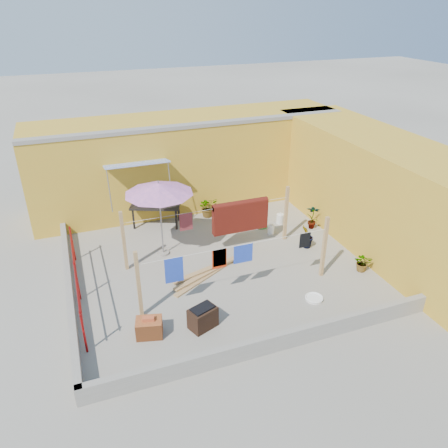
% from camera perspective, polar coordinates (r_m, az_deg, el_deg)
% --- Properties ---
extents(ground, '(80.00, 80.00, 0.00)m').
position_cam_1_polar(ground, '(12.58, -0.63, -5.55)').
color(ground, '#9E998E').
rests_on(ground, ground).
extents(wall_back, '(11.00, 3.27, 3.21)m').
position_cam_1_polar(wall_back, '(16.06, -4.71, 8.28)').
color(wall_back, gold).
rests_on(wall_back, ground).
extents(wall_right, '(2.40, 9.00, 3.20)m').
position_cam_1_polar(wall_right, '(14.25, 19.47, 4.18)').
color(wall_right, gold).
rests_on(wall_right, ground).
extents(parapet_front, '(8.30, 0.16, 0.44)m').
position_cam_1_polar(parapet_front, '(9.84, 6.71, -15.09)').
color(parapet_front, gray).
rests_on(parapet_front, ground).
extents(parapet_left, '(0.16, 7.30, 0.44)m').
position_cam_1_polar(parapet_left, '(11.96, -19.55, -8.05)').
color(parapet_left, gray).
rests_on(parapet_left, ground).
extents(red_railing, '(0.05, 4.20, 1.10)m').
position_cam_1_polar(red_railing, '(11.51, -18.75, -6.38)').
color(red_railing, maroon).
rests_on(red_railing, ground).
extents(clothesline_rig, '(5.09, 2.35, 1.80)m').
position_cam_1_polar(clothesline_rig, '(12.74, 1.70, 0.25)').
color(clothesline_rig, tan).
rests_on(clothesline_rig, ground).
extents(patio_umbrella, '(2.27, 2.27, 2.35)m').
position_cam_1_polar(patio_umbrella, '(12.35, -8.52, 4.56)').
color(patio_umbrella, gray).
rests_on(patio_umbrella, ground).
extents(outdoor_table, '(1.81, 1.36, 0.76)m').
position_cam_1_polar(outdoor_table, '(14.72, -8.90, 2.32)').
color(outdoor_table, black).
rests_on(outdoor_table, ground).
extents(brick_stack, '(0.67, 0.56, 0.51)m').
position_cam_1_polar(brick_stack, '(10.28, -9.74, -13.18)').
color(brick_stack, '#A55126').
rests_on(brick_stack, ground).
extents(lumber_pile, '(2.25, 1.26, 0.14)m').
position_cam_1_polar(lumber_pile, '(12.16, -2.38, -6.46)').
color(lumber_pile, tan).
rests_on(lumber_pile, ground).
extents(brazier, '(0.73, 0.62, 0.56)m').
position_cam_1_polar(brazier, '(10.33, -2.79, -12.09)').
color(brazier, black).
rests_on(brazier, ground).
extents(white_basin, '(0.47, 0.47, 0.08)m').
position_cam_1_polar(white_basin, '(11.51, 11.69, -9.46)').
color(white_basin, white).
rests_on(white_basin, ground).
extents(water_jug_a, '(0.22, 0.22, 0.34)m').
position_cam_1_polar(water_jug_a, '(14.29, 6.15, -0.70)').
color(water_jug_a, white).
rests_on(water_jug_a, ground).
extents(water_jug_b, '(0.25, 0.25, 0.39)m').
position_cam_1_polar(water_jug_b, '(14.98, 7.32, 0.70)').
color(water_jug_b, white).
rests_on(water_jug_b, ground).
extents(green_hose, '(0.49, 0.49, 0.07)m').
position_cam_1_polar(green_hose, '(14.76, 4.81, -0.20)').
color(green_hose, '#1B7D27').
rests_on(green_hose, ground).
extents(plant_back_a, '(0.67, 0.59, 0.71)m').
position_cam_1_polar(plant_back_a, '(15.27, -2.12, 2.24)').
color(plant_back_a, '#1F5418').
rests_on(plant_back_a, ground).
extents(plant_back_b, '(0.39, 0.39, 0.59)m').
position_cam_1_polar(plant_back_b, '(15.37, 3.88, 2.10)').
color(plant_back_b, '#1F5418').
rests_on(plant_back_b, ground).
extents(plant_right_a, '(0.54, 0.52, 0.85)m').
position_cam_1_polar(plant_right_a, '(14.71, 11.51, 0.94)').
color(plant_right_a, '#1F5418').
rests_on(plant_right_a, ground).
extents(plant_right_b, '(0.55, 0.56, 0.79)m').
position_cam_1_polar(plant_right_b, '(13.52, 10.82, -1.61)').
color(plant_right_b, '#1F5418').
rests_on(plant_right_b, ground).
extents(plant_right_c, '(0.65, 0.63, 0.55)m').
position_cam_1_polar(plant_right_c, '(12.85, 17.70, -4.80)').
color(plant_right_c, '#1F5418').
rests_on(plant_right_c, ground).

